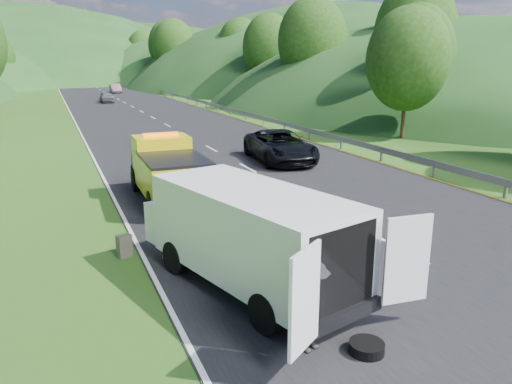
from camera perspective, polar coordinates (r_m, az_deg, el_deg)
name	(u,v)px	position (r m, az deg, el deg)	size (l,w,h in m)	color
ground	(277,242)	(14.95, 2.42, -5.73)	(320.00, 320.00, 0.00)	#38661E
road_surface	(142,112)	(53.68, -12.94, 8.94)	(14.00, 200.00, 0.02)	black
guardrail	(181,101)	(67.37, -8.59, 10.28)	(0.06, 140.00, 1.52)	gray
tree_line_right	(249,95)	(78.39, -0.76, 11.08)	(14.00, 140.00, 14.00)	#345F1C
hills_backdrop	(94,79)	(147.99, -18.04, 12.18)	(201.00, 288.60, 44.00)	#2D5B23
tow_truck	(168,170)	(19.20, -10.04, 2.51)	(2.30, 5.82, 2.48)	black
white_van	(248,232)	(11.64, -0.94, -4.62)	(4.65, 7.36, 2.43)	black
woman	(167,261)	(13.82, -10.17, -7.74)	(0.63, 0.46, 1.74)	white
child	(186,253)	(14.22, -8.02, -6.97)	(0.47, 0.36, 0.96)	tan
worker	(310,350)	(9.85, 6.16, -17.50)	(1.15, 0.66, 1.77)	black
suitcase	(124,246)	(14.22, -14.82, -5.98)	(0.39, 0.22, 0.63)	#504B3C
spare_tire	(366,353)	(9.92, 12.49, -17.55)	(0.66, 0.66, 0.20)	black
passing_suv	(280,161)	(26.65, 2.75, 3.51)	(2.69, 5.84, 1.62)	black
dist_car_a	(107,103)	(66.23, -16.65, 9.76)	(1.57, 3.89, 1.33)	#4C4C51
dist_car_b	(116,93)	(84.99, -15.74, 10.83)	(1.52, 4.37, 1.44)	#754E60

